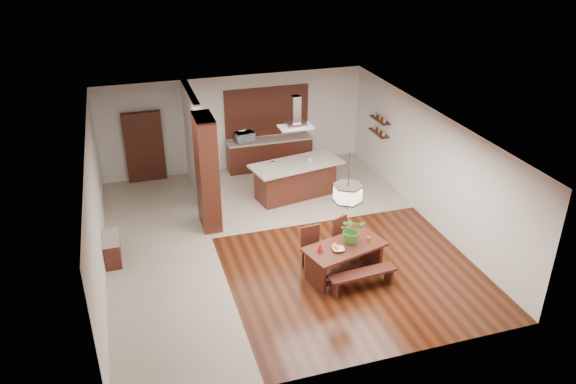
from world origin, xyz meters
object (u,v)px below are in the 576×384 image
object	(u,v)px
hallway_console	(112,249)
kitchen_island	(296,179)
dining_table	(344,253)
dining_bench	(362,280)
dining_chair_left	(314,250)
range_hood	(296,112)
island_cup	(310,160)
foliage_plant	(352,230)
pendant_lantern	(348,182)
microwave	(245,137)
dining_chair_right	(345,239)
fruit_bowl	(338,249)

from	to	relation	value
hallway_console	kitchen_island	size ratio (longest dim) A/B	0.33
hallway_console	dining_table	size ratio (longest dim) A/B	0.46
dining_bench	dining_chair_left	world-z (taller)	dining_chair_left
dining_table	dining_bench	distance (m)	0.71
dining_bench	range_hood	size ratio (longest dim) A/B	1.65
kitchen_island	range_hood	distance (m)	1.94
dining_bench	island_cup	bearing A→B (deg)	85.22
hallway_console	foliage_plant	distance (m)	5.42
dining_table	island_cup	distance (m)	3.90
pendant_lantern	dining_table	bearing A→B (deg)	-45.00
pendant_lantern	microwave	xyz separation A→B (m)	(-0.78, 6.02, -1.14)
hallway_console	dining_chair_right	bearing A→B (deg)	-15.40
dining_chair_left	kitchen_island	bearing A→B (deg)	73.80
dining_table	kitchen_island	xyz separation A→B (m)	(0.15, 3.92, -0.01)
hallway_console	microwave	bearing A→B (deg)	44.62
hallway_console	dining_chair_right	world-z (taller)	dining_chair_right
dining_chair_left	kitchen_island	distance (m)	3.59
pendant_lantern	kitchen_island	bearing A→B (deg)	87.77
foliage_plant	dining_table	bearing A→B (deg)	-152.23
hallway_console	dining_chair_right	size ratio (longest dim) A/B	0.91
pendant_lantern	microwave	world-z (taller)	pendant_lantern
fruit_bowl	range_hood	xyz separation A→B (m)	(0.36, 4.06, 1.70)
dining_table	microwave	bearing A→B (deg)	97.38
pendant_lantern	microwave	size ratio (longest dim) A/B	2.37
dining_chair_right	fruit_bowl	world-z (taller)	dining_chair_right
dining_chair_right	dining_chair_left	bearing A→B (deg)	171.57
fruit_bowl	dining_bench	bearing A→B (deg)	-51.50
dining_table	dining_bench	bearing A→B (deg)	-74.76
dining_chair_left	foliage_plant	world-z (taller)	foliage_plant
pendant_lantern	dining_chair_left	bearing A→B (deg)	144.53
foliage_plant	pendant_lantern	bearing A→B (deg)	-152.23
hallway_console	microwave	size ratio (longest dim) A/B	1.59
kitchen_island	dining_table	bearing A→B (deg)	-103.13
range_hood	island_cup	bearing A→B (deg)	-14.46
island_cup	dining_chair_right	bearing A→B (deg)	-94.57
dining_chair_right	range_hood	bearing A→B (deg)	68.58
dining_chair_right	kitchen_island	world-z (taller)	kitchen_island
dining_chair_left	dining_chair_right	world-z (taller)	dining_chair_left
hallway_console	foliage_plant	world-z (taller)	foliage_plant
dining_table	dining_bench	world-z (taller)	dining_table
dining_chair_left	foliage_plant	size ratio (longest dim) A/B	1.66
range_hood	microwave	distance (m)	2.67
dining_chair_left	fruit_bowl	bearing A→B (deg)	-61.40
dining_table	foliage_plant	world-z (taller)	foliage_plant
dining_chair_right	island_cup	distance (m)	3.26
foliage_plant	island_cup	world-z (taller)	foliage_plant
hallway_console	dining_chair_left	xyz separation A→B (m)	(4.26, -1.64, 0.18)
foliage_plant	range_hood	world-z (taller)	range_hood
fruit_bowl	island_cup	world-z (taller)	island_cup
dining_chair_left	island_cup	distance (m)	3.64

